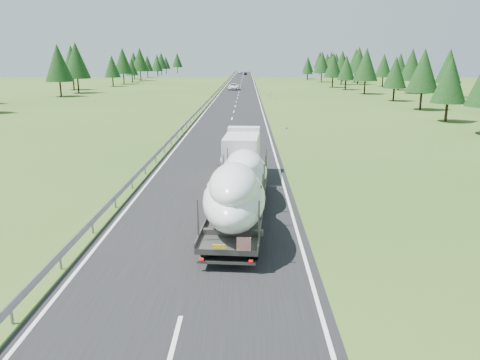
{
  "coord_description": "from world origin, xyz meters",
  "views": [
    {
      "loc": [
        2.14,
        -21.13,
        8.16
      ],
      "look_at": [
        1.77,
        3.22,
        1.85
      ],
      "focal_mm": 35.0,
      "sensor_mm": 36.0,
      "label": 1
    }
  ],
  "objects_px": {
    "highway_sign": "(271,90)",
    "distant_van": "(234,87)",
    "boat_truck": "(240,176)",
    "distant_car_blue": "(240,72)",
    "distant_car_dark": "(245,73)"
  },
  "relations": [
    {
      "from": "highway_sign",
      "to": "distant_van",
      "type": "relative_size",
      "value": 0.41
    },
    {
      "from": "highway_sign",
      "to": "distant_car_dark",
      "type": "xyz_separation_m",
      "value": [
        -6.03,
        156.15,
        -1.11
      ]
    },
    {
      "from": "distant_van",
      "to": "distant_car_blue",
      "type": "xyz_separation_m",
      "value": [
        -0.6,
        148.39,
        -0.21
      ]
    },
    {
      "from": "boat_truck",
      "to": "distant_car_dark",
      "type": "bearing_deg",
      "value": 90.15
    },
    {
      "from": "distant_car_blue",
      "to": "highway_sign",
      "type": "bearing_deg",
      "value": -89.27
    },
    {
      "from": "boat_truck",
      "to": "distant_car_dark",
      "type": "distance_m",
      "value": 232.66
    },
    {
      "from": "highway_sign",
      "to": "distant_car_dark",
      "type": "relative_size",
      "value": 0.63
    },
    {
      "from": "highway_sign",
      "to": "distant_van",
      "type": "bearing_deg",
      "value": 106.77
    },
    {
      "from": "highway_sign",
      "to": "distant_car_blue",
      "type": "xyz_separation_m",
      "value": [
        -9.31,
        177.29,
        -1.15
      ]
    },
    {
      "from": "distant_car_dark",
      "to": "distant_car_blue",
      "type": "relative_size",
      "value": 1.03
    },
    {
      "from": "boat_truck",
      "to": "distant_car_blue",
      "type": "xyz_separation_m",
      "value": [
        -3.88,
        253.8,
        -1.34
      ]
    },
    {
      "from": "boat_truck",
      "to": "distant_car_dark",
      "type": "xyz_separation_m",
      "value": [
        -0.6,
        232.66,
        -1.3
      ]
    },
    {
      "from": "highway_sign",
      "to": "boat_truck",
      "type": "distance_m",
      "value": 76.7
    },
    {
      "from": "highway_sign",
      "to": "boat_truck",
      "type": "relative_size",
      "value": 0.14
    },
    {
      "from": "distant_car_dark",
      "to": "distant_car_blue",
      "type": "bearing_deg",
      "value": 94.65
    }
  ]
}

